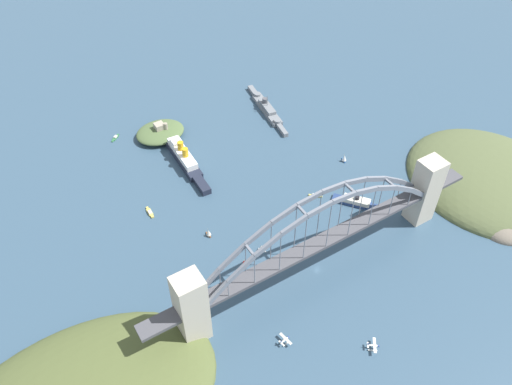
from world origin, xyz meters
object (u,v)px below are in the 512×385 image
object	(u,v)px
fort_island_mid_harbor	(160,132)
seaplane_taxiing_near_bridge	(285,340)
harbor_arch_bridge	(321,241)
small_boat_2	(150,212)
channel_marker_buoy	(244,261)
seaplane_second_in_formation	(373,346)
small_boat_3	(344,158)
small_boat_4	(115,138)
small_boat_0	(315,196)
ocean_liner	(183,156)
harbor_ferry_steamer	(356,202)
naval_cruiser	(267,108)
small_boat_5	(261,248)
small_boat_1	(209,233)

from	to	relation	value
fort_island_mid_harbor	seaplane_taxiing_near_bridge	bearing A→B (deg)	-95.18
harbor_arch_bridge	fort_island_mid_harbor	bearing A→B (deg)	98.63
small_boat_2	channel_marker_buoy	bearing A→B (deg)	-65.09
seaplane_second_in_formation	channel_marker_buoy	size ratio (longest dim) A/B	3.29
small_boat_3	small_boat_4	bearing A→B (deg)	139.10
small_boat_0	small_boat_4	xyz separation A→B (m)	(-105.59, 152.35, -0.18)
small_boat_2	small_boat_3	distance (m)	164.82
ocean_liner	harbor_arch_bridge	bearing A→B (deg)	-79.86
small_boat_0	harbor_ferry_steamer	bearing A→B (deg)	-46.91
harbor_ferry_steamer	fort_island_mid_harbor	world-z (taller)	fort_island_mid_harbor
naval_cruiser	harbor_ferry_steamer	distance (m)	139.99
small_boat_0	small_boat_5	size ratio (longest dim) A/B	1.41
fort_island_mid_harbor	small_boat_5	world-z (taller)	fort_island_mid_harbor
harbor_arch_bridge	ocean_liner	size ratio (longest dim) A/B	2.59
seaplane_taxiing_near_bridge	small_boat_4	bearing A→B (deg)	93.51
small_boat_0	small_boat_3	world-z (taller)	small_boat_3
harbor_ferry_steamer	small_boat_3	distance (m)	50.50
channel_marker_buoy	small_boat_0	bearing A→B (deg)	18.33
small_boat_0	small_boat_2	bearing A→B (deg)	156.28
fort_island_mid_harbor	small_boat_0	distance (m)	151.28
seaplane_taxiing_near_bridge	harbor_arch_bridge	bearing A→B (deg)	34.18
small_boat_4	ocean_liner	bearing A→B (deg)	-57.74
harbor_ferry_steamer	fort_island_mid_harbor	bearing A→B (deg)	120.32
seaplane_second_in_formation	small_boat_2	xyz separation A→B (m)	(-67.85, 173.10, -1.34)
harbor_ferry_steamer	small_boat_4	xyz separation A→B (m)	(-127.17, 175.42, -1.69)
small_boat_1	small_boat_4	world-z (taller)	small_boat_1
small_boat_1	naval_cruiser	bearing A→B (deg)	42.33
seaplane_taxiing_near_bridge	small_boat_5	bearing A→B (deg)	68.85
small_boat_0	small_boat_1	size ratio (longest dim) A/B	1.26
harbor_arch_bridge	small_boat_2	world-z (taller)	harbor_arch_bridge
small_boat_3	channel_marker_buoy	distance (m)	134.79
fort_island_mid_harbor	seaplane_second_in_formation	world-z (taller)	fort_island_mid_harbor
small_boat_0	small_boat_1	world-z (taller)	small_boat_1
seaplane_second_in_formation	small_boat_4	xyz separation A→B (m)	(-57.17, 274.37, -1.46)
ocean_liner	harbor_ferry_steamer	world-z (taller)	ocean_liner
naval_cruiser	channel_marker_buoy	xyz separation A→B (m)	(-110.52, -143.22, -1.90)
small_boat_0	small_boat_2	size ratio (longest dim) A/B	0.69
small_boat_3	small_boat_5	bearing A→B (deg)	-157.79
small_boat_0	small_boat_3	distance (m)	50.55
harbor_ferry_steamer	small_boat_1	size ratio (longest dim) A/B	4.82
harbor_arch_bridge	seaplane_taxiing_near_bridge	size ratio (longest dim) A/B	25.24
seaplane_taxiing_near_bridge	harbor_ferry_steamer	bearing A→B (deg)	31.28
naval_cruiser	small_boat_0	xyz separation A→B (m)	(-30.31, -116.65, -2.17)
small_boat_3	naval_cruiser	bearing A→B (deg)	99.22
harbor_ferry_steamer	seaplane_taxiing_near_bridge	world-z (taller)	harbor_ferry_steamer
small_boat_0	channel_marker_buoy	size ratio (longest dim) A/B	3.16
naval_cruiser	small_boat_1	xyz separation A→B (m)	(-119.70, -109.05, 0.23)
small_boat_1	small_boat_2	bearing A→B (deg)	121.72
fort_island_mid_harbor	small_boat_1	bearing A→B (deg)	-98.62
seaplane_taxiing_near_bridge	small_boat_0	bearing A→B (deg)	45.20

